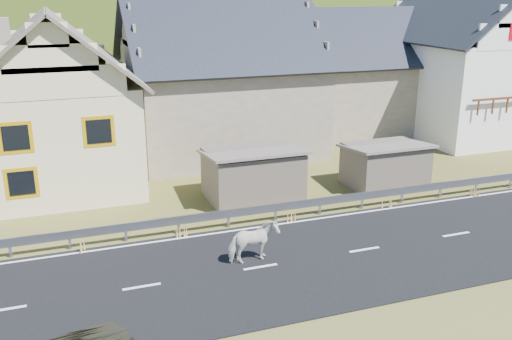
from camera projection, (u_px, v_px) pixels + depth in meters
name	position (u px, v px, depth m)	size (l,w,h in m)	color
ground	(364.00, 251.00, 20.58)	(160.00, 160.00, 0.00)	#484A16
road	(364.00, 250.00, 20.57)	(60.00, 7.00, 0.04)	black
lane_markings	(364.00, 250.00, 20.57)	(60.00, 6.60, 0.01)	silver
guardrail	(320.00, 202.00, 23.71)	(28.10, 0.09, 0.75)	#93969B
shed_left	(253.00, 175.00, 25.44)	(4.30, 3.30, 2.40)	#695E50
shed_right	(385.00, 166.00, 27.10)	(3.80, 2.90, 2.20)	#695E50
house_cream	(54.00, 93.00, 26.82)	(7.80, 9.80, 8.30)	#F6E8B5
house_stone_a	(220.00, 70.00, 32.32)	(10.80, 9.80, 8.90)	tan
house_stone_b	(357.00, 65.00, 37.44)	(9.80, 8.80, 8.10)	tan
house_white	(464.00, 54.00, 36.42)	(8.80, 10.80, 9.70)	white
mountain	(100.00, 80.00, 189.80)	(440.00, 280.00, 260.00)	#1D3A0F
horse	(253.00, 242.00, 19.47)	(1.71, 0.78, 1.45)	silver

